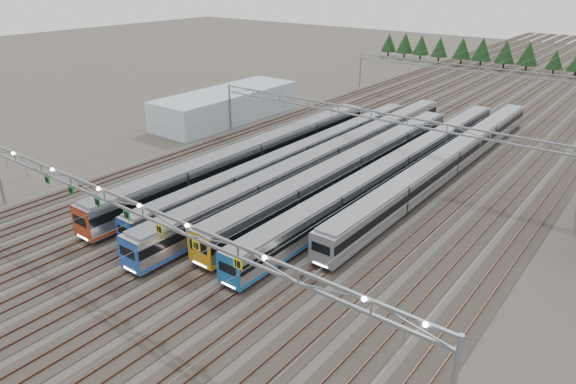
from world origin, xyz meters
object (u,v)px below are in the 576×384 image
Objects in this scene: train_c at (329,159)px; west_shed at (227,105)px; train_e at (398,167)px; gantry_near at (141,213)px; train_b at (300,155)px; gantry_mid at (371,121)px; train_d at (351,169)px; gantry_far at (478,74)px; train_a at (253,156)px; train_f at (449,161)px.

west_shed is at bearing 159.27° from train_c.
gantry_near is (-6.80, -36.11, 5.02)m from train_e.
train_c is 33.00m from west_shed.
train_b is 1.06× the size of gantry_mid.
train_d is at bearing -20.74° from west_shed.
west_shed is at bearing -129.27° from gantry_far.
train_c reaches higher than train_e.
train_a is 0.96× the size of gantry_near.
train_c is 9.54m from train_e.
train_c is 1.23× the size of train_d.
gantry_far is at bearing 79.01° from train_a.
train_b is at bearing 101.77° from gantry_near.
gantry_near is at bearing -94.21° from train_d.
gantry_far is at bearing 89.97° from gantry_near.
gantry_far reaches higher than train_f.
train_f is 44.56m from gantry_far.
gantry_near reaches higher than west_shed.
gantry_near is 1.88× the size of west_shed.
gantry_mid reaches higher than train_f.
train_e is at bearing -126.42° from train_f.
train_d is at bearing -129.35° from train_f.
train_c is 1.08× the size of train_f.
train_d is at bearing -20.81° from train_c.
train_b is 11.35m from gantry_mid.
gantry_mid reaches higher than train_d.
train_d is at bearing -87.61° from gantry_far.
train_e is 1.17× the size of gantry_far.
train_c is (4.50, 0.77, 0.27)m from train_b.
west_shed is at bearing 176.88° from train_f.
train_a is at bearing -146.24° from train_f.
gantry_mid is (-11.25, -2.09, 4.28)m from train_f.
train_d is 0.96× the size of gantry_mid.
train_a is 0.86× the size of train_f.
train_c is 8.61m from gantry_mid.
west_shed reaches higher than train_a.
train_c is 1.19× the size of gantry_mid.
train_f is at bearing 29.15° from train_b.
train_b is at bearing -97.27° from gantry_far.
train_b is 0.91× the size of train_e.
gantry_mid is at bearing 89.93° from gantry_near.
train_a reaches higher than train_d.
gantry_near is (6.70, -32.17, 5.18)m from train_b.
train_f is at bearing 10.54° from gantry_mid.
train_a is 0.80× the size of train_c.
gantry_mid is at bearing 72.58° from train_c.
train_f is at bearing 75.02° from gantry_near.
train_d is (13.50, 4.06, -0.04)m from train_a.
train_b is 1.06× the size of gantry_far.
train_a is 17.63m from gantry_mid.
west_shed is (-35.36, 13.39, 0.44)m from train_d.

